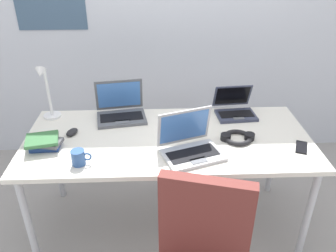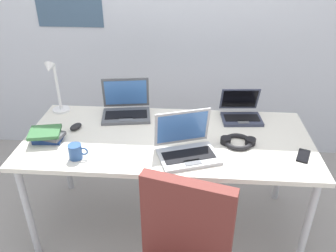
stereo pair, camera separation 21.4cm
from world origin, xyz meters
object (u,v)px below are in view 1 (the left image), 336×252
Objects in this scene: computer_mouse at (72,132)px; cell_phone at (301,147)px; laptop_front_right at (190,146)px; laptop_by_keyboard at (235,109)px; coffee_mug at (79,157)px; book_stack at (44,142)px; laptop_near_mouse at (121,111)px; desk_lamp at (47,93)px; headphones at (238,137)px.

cell_phone is (1.41, -0.22, -0.01)m from computer_mouse.
laptop_by_keyboard is at bearing 52.83° from laptop_front_right.
book_stack is at bearing 143.63° from coffee_mug.
laptop_by_keyboard reaches higher than coffee_mug.
laptop_front_right is 0.64m from laptop_near_mouse.
laptop_near_mouse is at bearing -179.03° from cell_phone.
cell_phone is (1.11, -0.44, -0.04)m from laptop_near_mouse.
headphones is (1.23, -0.32, -0.18)m from desk_lamp.
cell_phone is 0.64× the size of headphones.
cell_phone is at bearing 4.90° from coffee_mug.
headphones is (1.04, -0.11, -0.00)m from computer_mouse.
cell_phone is at bearing 14.48° from computer_mouse.
laptop_near_mouse reaches higher than cell_phone.
book_stack is at bearing -177.64° from headphones.
laptop_by_keyboard is 1.29m from book_stack.
desk_lamp is 0.64m from coffee_mug.
laptop_near_mouse is 3.24× the size of coffee_mug.
book_stack is (-1.18, -0.05, 0.02)m from headphones.
desk_lamp is 1.00× the size of laptop_front_right.
laptop_front_right is at bearing -47.13° from laptop_near_mouse.
cell_phone is 0.38m from headphones.
laptop_front_right is 0.87m from book_stack.
laptop_near_mouse reaches higher than coffee_mug.
laptop_near_mouse is at bearing 156.05° from headphones.
book_stack is (-1.23, -0.39, -0.00)m from laptop_by_keyboard.
desk_lamp reaches higher than cell_phone.
laptop_by_keyboard is 0.79× the size of laptop_near_mouse.
coffee_mug is (0.11, -0.33, 0.03)m from computer_mouse.
laptop_by_keyboard is at bearing 29.64° from coffee_mug.
laptop_by_keyboard reaches higher than cell_phone.
laptop_near_mouse is (0.48, 0.01, -0.15)m from desk_lamp.
desk_lamp is at bearing -179.23° from laptop_by_keyboard.
desk_lamp is at bearing 98.69° from book_stack.
desk_lamp is 0.51m from laptop_near_mouse.
laptop_by_keyboard is 2.12× the size of cell_phone.
book_stack is (-1.54, 0.06, 0.03)m from cell_phone.
computer_mouse is at bearing -142.59° from laptop_near_mouse.
cell_phone is at bearing -17.01° from headphones.
coffee_mug reaches higher than headphones.
desk_lamp reaches higher than computer_mouse.
laptop_by_keyboard is 1.34× the size of headphones.
desk_lamp is 0.41m from book_stack.
cell_phone is at bearing -2.34° from book_stack.
computer_mouse is at bearing 49.89° from book_stack.
laptop_front_right reaches higher than coffee_mug.
headphones is 0.97m from coffee_mug.
book_stack is at bearing -138.20° from laptop_near_mouse.
cell_phone is 1.54m from book_stack.
laptop_front_right is 4.19× the size of computer_mouse.
cell_phone is 0.60× the size of book_stack.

